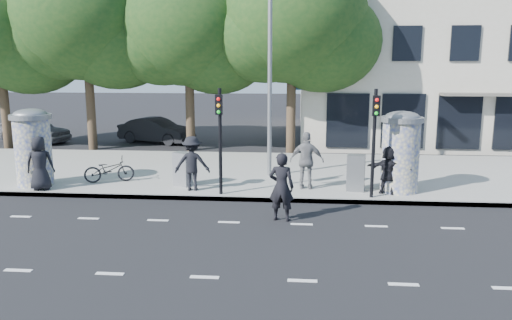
# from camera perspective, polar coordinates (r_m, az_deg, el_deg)

# --- Properties ---
(ground) EXTENTS (120.00, 120.00, 0.00)m
(ground) POSITION_cam_1_polar(r_m,az_deg,el_deg) (12.56, -4.01, -9.11)
(ground) COLOR black
(ground) RESTS_ON ground
(sidewalk) EXTENTS (40.00, 8.00, 0.15)m
(sidewalk) POSITION_cam_1_polar(r_m,az_deg,el_deg) (19.70, -0.66, -1.40)
(sidewalk) COLOR gray
(sidewalk) RESTS_ON ground
(curb) EXTENTS (40.00, 0.10, 0.16)m
(curb) POSITION_cam_1_polar(r_m,az_deg,el_deg) (15.89, -2.04, -4.47)
(curb) COLOR slate
(curb) RESTS_ON ground
(lane_dash_near) EXTENTS (32.00, 0.12, 0.01)m
(lane_dash_near) POSITION_cam_1_polar(r_m,az_deg,el_deg) (10.55, -5.90, -13.18)
(lane_dash_near) COLOR silver
(lane_dash_near) RESTS_ON ground
(lane_dash_far) EXTENTS (32.00, 0.12, 0.01)m
(lane_dash_far) POSITION_cam_1_polar(r_m,az_deg,el_deg) (13.87, -3.12, -7.12)
(lane_dash_far) COLOR silver
(lane_dash_far) RESTS_ON ground
(ad_column_left) EXTENTS (1.36, 1.36, 2.65)m
(ad_column_left) POSITION_cam_1_polar(r_m,az_deg,el_deg) (18.72, -24.14, 1.52)
(ad_column_left) COLOR beige
(ad_column_left) RESTS_ON sidewalk
(ad_column_right) EXTENTS (1.36, 1.36, 2.65)m
(ad_column_right) POSITION_cam_1_polar(r_m,az_deg,el_deg) (16.91, 16.20, 1.13)
(ad_column_right) COLOR beige
(ad_column_right) RESTS_ON sidewalk
(traffic_pole_near) EXTENTS (0.22, 0.31, 3.40)m
(traffic_pole_near) POSITION_cam_1_polar(r_m,az_deg,el_deg) (15.77, -4.16, 3.40)
(traffic_pole_near) COLOR black
(traffic_pole_near) RESTS_ON sidewalk
(traffic_pole_far) EXTENTS (0.22, 0.31, 3.40)m
(traffic_pole_far) POSITION_cam_1_polar(r_m,az_deg,el_deg) (15.75, 13.39, 3.11)
(traffic_pole_far) COLOR black
(traffic_pole_far) RESTS_ON sidewalk
(street_lamp) EXTENTS (0.25, 0.93, 8.00)m
(street_lamp) POSITION_cam_1_polar(r_m,az_deg,el_deg) (18.31, 1.59, 12.52)
(street_lamp) COLOR slate
(street_lamp) RESTS_ON sidewalk
(tree_mid_left) EXTENTS (7.20, 7.20, 9.57)m
(tree_mid_left) POSITION_cam_1_polar(r_m,az_deg,el_deg) (26.37, -18.96, 15.21)
(tree_mid_left) COLOR #38281C
(tree_mid_left) RESTS_ON ground
(tree_near_left) EXTENTS (6.80, 6.80, 8.97)m
(tree_near_left) POSITION_cam_1_polar(r_m,az_deg,el_deg) (24.99, -7.78, 14.95)
(tree_near_left) COLOR #38281C
(tree_near_left) RESTS_ON ground
(tree_center) EXTENTS (7.00, 7.00, 9.30)m
(tree_center) POSITION_cam_1_polar(r_m,az_deg,el_deg) (24.03, 4.16, 15.77)
(tree_center) COLOR #38281C
(tree_center) RESTS_ON ground
(building) EXTENTS (20.30, 15.85, 12.00)m
(building) POSITION_cam_1_polar(r_m,az_deg,el_deg) (33.26, 23.27, 13.06)
(building) COLOR #BCB39D
(building) RESTS_ON ground
(ped_a) EXTENTS (1.00, 0.78, 1.81)m
(ped_a) POSITION_cam_1_polar(r_m,az_deg,el_deg) (17.98, -23.48, -0.35)
(ped_a) COLOR black
(ped_a) RESTS_ON sidewalk
(ped_d) EXTENTS (1.22, 0.77, 1.81)m
(ped_d) POSITION_cam_1_polar(r_m,az_deg,el_deg) (16.63, -7.31, -0.38)
(ped_d) COLOR black
(ped_d) RESTS_ON sidewalk
(ped_e) EXTENTS (1.18, 0.74, 1.93)m
(ped_e) POSITION_cam_1_polar(r_m,az_deg,el_deg) (16.73, 5.82, -0.07)
(ped_e) COLOR slate
(ped_e) RESTS_ON sidewalk
(ped_f) EXTENTS (1.54, 1.03, 1.57)m
(ped_f) POSITION_cam_1_polar(r_m,az_deg,el_deg) (16.60, 14.90, -1.11)
(ped_f) COLOR black
(ped_f) RESTS_ON sidewalk
(man_road) EXTENTS (0.76, 0.56, 1.92)m
(man_road) POSITION_cam_1_polar(r_m,az_deg,el_deg) (13.79, 2.92, -3.08)
(man_road) COLOR black
(man_road) RESTS_ON ground
(bicycle) EXTENTS (1.13, 1.82, 0.90)m
(bicycle) POSITION_cam_1_polar(r_m,az_deg,el_deg) (18.42, -16.44, -1.06)
(bicycle) COLOR black
(bicycle) RESTS_ON sidewalk
(cabinet_left) EXTENTS (0.67, 0.59, 1.16)m
(cabinet_left) POSITION_cam_1_polar(r_m,az_deg,el_deg) (17.34, -8.39, -1.03)
(cabinet_left) COLOR gray
(cabinet_left) RESTS_ON sidewalk
(cabinet_right) EXTENTS (0.64, 0.52, 1.21)m
(cabinet_right) POSITION_cam_1_polar(r_m,az_deg,el_deg) (16.79, 11.34, -1.45)
(cabinet_right) COLOR slate
(cabinet_right) RESTS_ON sidewalk
(car_left) EXTENTS (2.80, 4.51, 1.43)m
(car_left) POSITION_cam_1_polar(r_m,az_deg,el_deg) (30.01, -24.07, 3.19)
(car_left) COLOR #55565C
(car_left) RESTS_ON ground
(car_mid) EXTENTS (2.65, 4.42, 1.37)m
(car_mid) POSITION_cam_1_polar(r_m,az_deg,el_deg) (27.84, -11.33, 3.33)
(car_mid) COLOR black
(car_mid) RESTS_ON ground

